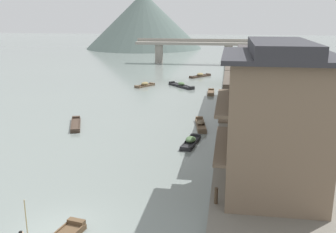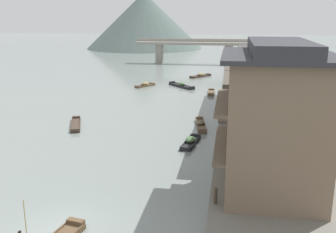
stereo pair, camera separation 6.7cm
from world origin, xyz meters
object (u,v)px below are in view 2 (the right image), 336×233
Objects in this scene: boat_moored_third at (201,125)px; boat_moored_far at (211,93)px; boat_upstream_distant at (191,142)px; house_waterfront_narrow at (255,79)px; house_waterfront_far at (248,71)px; house_waterfront_nearest at (275,119)px; mooring_post_dock_near at (216,196)px; boat_moored_nearest at (182,85)px; boat_midriver_upstream at (145,85)px; stone_bridge at (194,47)px; house_waterfront_second at (259,109)px; mooring_post_dock_mid at (221,135)px; boat_midriver_drifting at (201,76)px; mooring_post_dock_far at (223,113)px; house_waterfront_tall at (251,91)px; boat_moored_second at (76,125)px.

boat_moored_third reaches higher than boat_moored_far.
boat_upstream_distant is (-0.44, -5.39, 0.02)m from boat_moored_third.
house_waterfront_narrow and house_waterfront_far have the same top height.
house_waterfront_nearest is 9.37× the size of mooring_post_dock_near.
boat_moored_nearest is 1.01× the size of boat_moored_third.
stone_bridge reaches higher than boat_midriver_upstream.
boat_moored_nearest is 29.49m from house_waterfront_second.
boat_midriver_drifting is at bearing 97.17° from mooring_post_dock_mid.
house_waterfront_narrow is (0.22, 22.28, -1.29)m from house_waterfront_nearest.
mooring_post_dock_far is at bearing 101.00° from house_waterfront_nearest.
boat_moored_third is 0.69× the size of house_waterfront_far.
mooring_post_dock_mid is at bearing -82.83° from boat_midriver_drifting.
house_waterfront_tall is at bearing 81.76° from mooring_post_dock_near.
boat_moored_far is 10.94m from house_waterfront_narrow.
boat_moored_second is 1.14× the size of boat_midriver_drifting.
boat_moored_nearest is 0.97× the size of boat_moored_second.
boat_moored_nearest is 1.20× the size of boat_upstream_distant.
boat_moored_second is at bearing 164.84° from mooring_post_dock_mid.
mooring_post_dock_near is (-2.89, -10.49, -2.54)m from house_waterfront_second.
house_waterfront_tall is 9.52× the size of mooring_post_dock_mid.
mooring_post_dock_near is (4.65, -48.41, 0.82)m from boat_midriver_drifting.
boat_moored_third is 0.19× the size of stone_bridge.
boat_midriver_upstream is (2.10, 22.38, 0.12)m from boat_moored_second.
mooring_post_dock_near is at bearing -84.51° from boat_midriver_drifting.
house_waterfront_narrow is at bearing 54.97° from boat_moored_third.
boat_midriver_drifting is at bearing 100.24° from boat_moored_far.
house_waterfront_far is at bearing -26.24° from boat_moored_far.
boat_midriver_drifting is (2.08, 10.24, -0.00)m from boat_moored_nearest.
house_waterfront_nearest is 10.21m from mooring_post_dock_mid.
mooring_post_dock_near is 1.19× the size of mooring_post_dock_mid.
boat_upstream_distant is at bearing -17.62° from boat_moored_second.
boat_moored_nearest is 0.69× the size of house_waterfront_far.
boat_midriver_drifting is at bearing 78.53° from boat_moored_nearest.
house_waterfront_tall is 7.97× the size of mooring_post_dock_near.
boat_upstream_distant reaches higher than boat_moored_far.
boat_midriver_drifting is 0.59× the size of house_waterfront_tall.
boat_upstream_distant is at bearing -81.11° from boat_moored_nearest.
boat_upstream_distant is 4.65× the size of mooring_post_dock_far.
house_waterfront_second is (7.54, -37.91, 3.35)m from boat_midriver_drifting.
boat_upstream_distant is 5.13× the size of mooring_post_dock_mid.
boat_moored_far is at bearing -80.29° from stone_bridge.
house_waterfront_nearest reaches higher than mooring_post_dock_near.
mooring_post_dock_mid is at bearing -75.87° from boat_moored_nearest.
mooring_post_dock_mid is (0.00, 11.43, -0.08)m from mooring_post_dock_near.
mooring_post_dock_near is at bearing -46.80° from boat_moored_second.
stone_bridge is at bearing 91.98° from boat_moored_nearest.
house_waterfront_nearest is at bearing -69.92° from boat_moored_third.
boat_moored_far is 0.51× the size of house_waterfront_tall.
boat_moored_nearest is at bearing 104.13° from mooring_post_dock_mid.
house_waterfront_narrow is at bearing 61.05° from mooring_post_dock_far.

